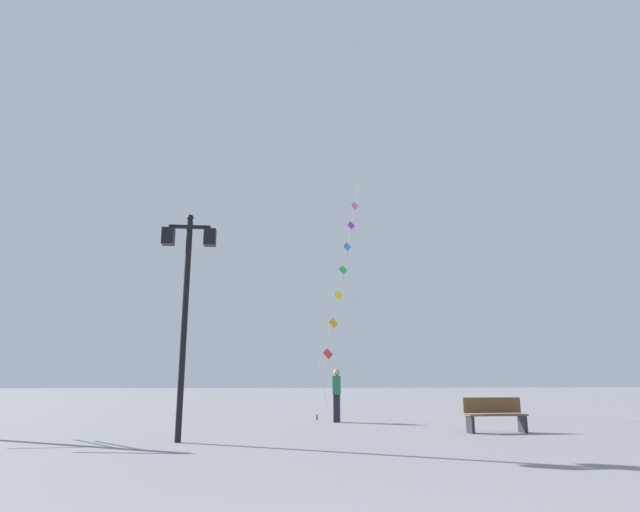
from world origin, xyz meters
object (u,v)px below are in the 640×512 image
kite_flyer (337,394)px  park_bench (495,415)px  kite_train (343,271)px  twin_lantern_lamp_post (187,281)px

kite_flyer → park_bench: bearing=-124.8°
kite_train → twin_lantern_lamp_post: bearing=-117.0°
twin_lantern_lamp_post → kite_train: 11.70m
kite_train → park_bench: bearing=-72.6°
twin_lantern_lamp_post → kite_flyer: twin_lantern_lamp_post is taller
kite_train → kite_flyer: 6.99m
kite_flyer → park_bench: size_ratio=1.06×
kite_train → kite_flyer: kite_train is taller
twin_lantern_lamp_post → kite_flyer: size_ratio=3.07×
park_bench → twin_lantern_lamp_post: bearing=-171.2°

